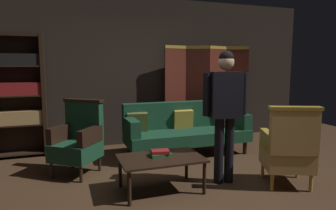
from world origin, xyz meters
TOP-DOWN VIEW (x-y plane):
  - ground_plane at (0.00, 0.00)m, footprint 10.00×10.00m
  - back_wall at (0.00, 2.45)m, footprint 7.20×0.10m
  - folding_screen at (1.29, 2.11)m, footprint 1.73×0.30m
  - bookshelf at (-2.15, 2.19)m, footprint 0.90×0.32m
  - velvet_couch at (0.55, 1.45)m, footprint 2.12×0.78m
  - coffee_table at (-0.35, 0.07)m, footprint 1.00×0.64m
  - armchair_gilt_accent at (1.20, -0.32)m, footprint 0.76×0.76m
  - armchair_wing_left at (-1.25, 1.04)m, footprint 0.81×0.81m
  - standing_figure at (0.51, 0.06)m, footprint 0.58×0.27m
  - book_green_cloth at (-0.34, 0.12)m, footprint 0.26×0.17m
  - book_red_leather at (-0.34, 0.12)m, footprint 0.23×0.18m

SIDE VIEW (x-z plane):
  - ground_plane at x=0.00m, z-range 0.00..0.00m
  - coffee_table at x=-0.35m, z-range 0.16..0.58m
  - book_green_cloth at x=-0.34m, z-range 0.42..0.46m
  - velvet_couch at x=0.55m, z-range 0.01..0.89m
  - book_red_leather at x=-0.34m, z-range 0.46..0.49m
  - armchair_gilt_accent at x=1.20m, z-range -0.03..1.01m
  - armchair_wing_left at x=-1.25m, z-range -0.03..1.01m
  - folding_screen at x=1.29m, z-range 0.04..1.94m
  - standing_figure at x=0.51m, z-range 0.17..1.88m
  - bookshelf at x=-2.15m, z-range 0.04..2.09m
  - back_wall at x=0.00m, z-range 0.00..2.80m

